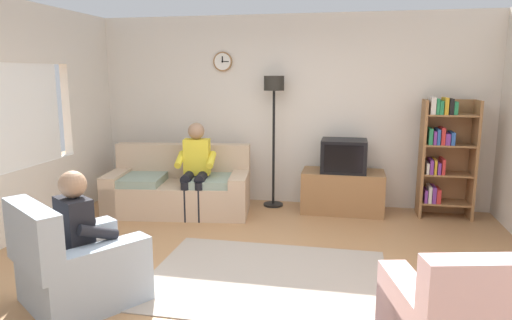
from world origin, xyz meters
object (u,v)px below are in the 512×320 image
Objects in this scene: bookshelf at (443,153)px; floor_lamp at (274,105)px; tv at (344,156)px; person_in_left_armchair at (86,230)px; person_on_couch at (196,164)px; tv_stand at (342,192)px; armchair_near_window at (79,269)px; couch at (179,189)px.

floor_lamp reaches higher than bookshelf.
person_in_left_armchair reaches higher than tv.
tv is 0.54× the size of person_in_left_armchair.
bookshelf is at bearing 10.94° from person_on_couch.
bookshelf reaches higher than tv_stand.
person_in_left_armchair reaches higher than armchair_near_window.
armchair_near_window is 0.33m from person_in_left_armchair.
floor_lamp reaches higher than person_on_couch.
armchair_near_window is (-2.10, -3.00, -0.50)m from tv.
floor_lamp is at bearing 179.21° from bookshelf.
armchair_near_window is at bearing -137.48° from bookshelf.
person_in_left_armchair is at bearing -124.91° from tv.
armchair_near_window is 2.52m from person_on_couch.
person_in_left_armchair is at bearing -109.22° from floor_lamp.
tv_stand is 0.98× the size of person_in_left_armchair.
floor_lamp reaches higher than person_in_left_armchair.
tv is 3.70m from armchair_near_window.
bookshelf is (1.28, 0.09, 0.06)m from tv.
floor_lamp is (1.22, 0.54, 1.14)m from couch.
bookshelf is at bearing 8.32° from couch.
couch is 2.29m from tv.
armchair_near_window is at bearing -124.90° from tv.
tv reaches higher than armchair_near_window.
tv is at bearing 10.73° from couch.
couch is at bearing 92.33° from armchair_near_window.
armchair_near_window is (0.11, -2.59, -0.02)m from couch.
person_in_left_armchair is (-0.13, -2.40, -0.09)m from person_on_couch.
armchair_near_window is (-3.38, -3.10, -0.56)m from bookshelf.
bookshelf is 2.34m from floor_lamp.
tv is (-0.00, -0.02, 0.50)m from tv_stand.
tv is 0.32× the size of floor_lamp.
bookshelf is at bearing -0.79° from floor_lamp.
floor_lamp is 3.34m from person_in_left_armchair.
armchair_near_window is at bearing -109.63° from floor_lamp.
tv_stand is 3.61m from person_in_left_armchair.
tv_stand is at bearing -5.77° from floor_lamp.
floor_lamp reaches higher than tv_stand.
bookshelf reaches higher than couch.
tv reaches higher than couch.
person_on_couch reaches higher than couch.
person_in_left_armchair reaches higher than couch.
person_on_couch is at bearing 85.90° from armchair_near_window.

